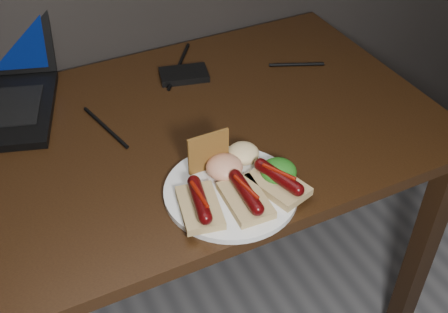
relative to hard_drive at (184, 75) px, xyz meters
The scene contains 11 objects.
desk 0.30m from the hard_drive, 139.18° to the right, with size 1.40×0.70×0.75m.
hard_drive is the anchor object (origin of this frame).
desk_cables 0.21m from the hard_drive, 166.23° to the right, with size 1.11×0.35×0.01m.
plate 0.43m from the hard_drive, 101.06° to the right, with size 0.26×0.26×0.01m, color silver.
bread_sausage_left 0.47m from the hard_drive, 109.57° to the right, with size 0.09×0.13×0.04m.
bread_sausage_center 0.47m from the hard_drive, 99.14° to the right, with size 0.08×0.12×0.04m.
bread_sausage_right 0.46m from the hard_drive, 90.12° to the right, with size 0.10×0.13×0.04m.
crispbread 0.36m from the hard_drive, 105.24° to the right, with size 0.09×0.01×0.09m, color #915E27.
salad_greens 0.43m from the hard_drive, 88.32° to the right, with size 0.07×0.07×0.04m, color #1A5210.
salsa_mound 0.39m from the hard_drive, 101.28° to the right, with size 0.07×0.07×0.04m, color #A31610.
coleslaw_mound 0.36m from the hard_drive, 93.59° to the right, with size 0.06×0.06×0.04m, color beige.
Camera 1 is at (-0.22, 0.46, 1.50)m, focal length 45.00 mm.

